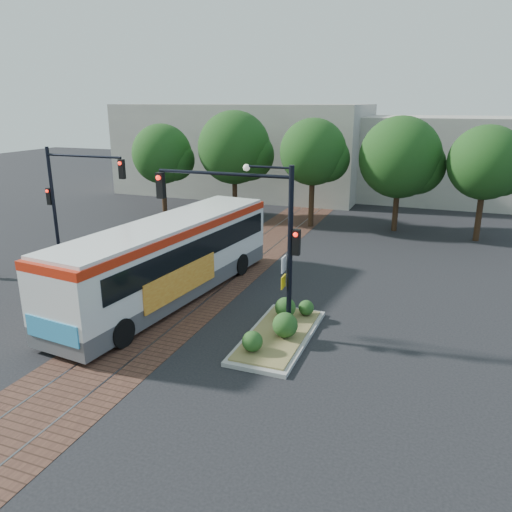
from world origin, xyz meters
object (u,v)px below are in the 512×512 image
(signal_pole_left, at_px, (69,189))
(city_bus, at_px, (170,256))
(signal_pole_main, at_px, (256,223))
(parked_car, at_px, (200,229))
(traffic_island, at_px, (280,329))

(signal_pole_left, bearing_deg, city_bus, -20.63)
(city_bus, xyz_separation_m, signal_pole_main, (4.70, -1.97, 2.26))
(parked_car, bearing_deg, traffic_island, -161.93)
(traffic_island, height_order, signal_pole_left, signal_pole_left)
(parked_car, bearing_deg, city_bus, 179.08)
(city_bus, bearing_deg, parked_car, 115.95)
(city_bus, xyz_separation_m, parked_car, (-3.23, 9.06, -1.24))
(traffic_island, height_order, signal_pole_main, signal_pole_main)
(traffic_island, bearing_deg, parked_car, 128.64)
(traffic_island, height_order, parked_car, parked_car)
(city_bus, distance_m, signal_pole_main, 5.57)
(signal_pole_left, bearing_deg, parked_car, 55.37)
(city_bus, bearing_deg, signal_pole_main, -16.44)
(signal_pole_main, distance_m, parked_car, 14.03)
(city_bus, bearing_deg, signal_pole_left, 165.68)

